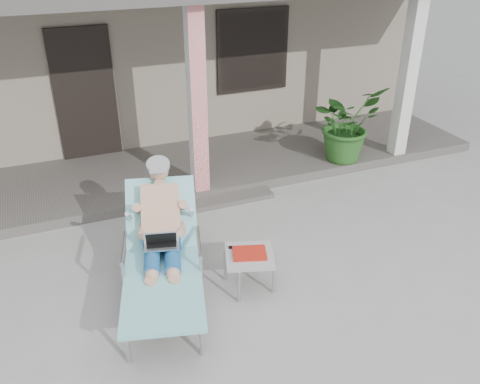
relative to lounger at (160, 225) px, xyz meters
name	(u,v)px	position (x,y,z in m)	size (l,w,h in m)	color
ground	(259,280)	(1.03, -0.25, -0.84)	(60.00, 60.00, 0.00)	#9E9E99
house	(132,30)	(1.04, 6.25, 0.83)	(10.40, 5.40, 3.30)	gray
porch_deck	(185,169)	(1.03, 2.75, -0.76)	(10.00, 2.00, 0.15)	#605B56
porch_step	(207,204)	(1.03, 1.60, -0.80)	(2.00, 0.30, 0.07)	#605B56
lounger	(160,225)	(0.00, 0.00, 0.00)	(1.26, 2.17, 1.36)	#B7B7BC
side_table	(249,257)	(0.89, -0.30, -0.45)	(0.65, 0.65, 0.47)	#A8A8A3
potted_palm	(346,123)	(3.57, 2.04, -0.08)	(1.10, 0.96, 1.23)	#26591E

